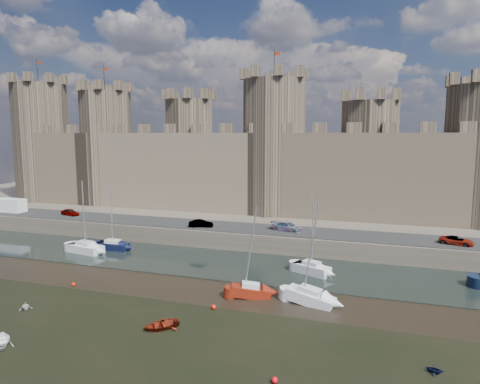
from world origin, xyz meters
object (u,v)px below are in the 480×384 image
(car_3, at_px, (457,241))
(sailboat_2, at_px, (312,268))
(car_0, at_px, (70,212))
(car_2, at_px, (287,226))
(sailboat_1, at_px, (113,245))
(sailboat_5, at_px, (310,296))
(sailboat_4, at_px, (251,290))
(car_1, at_px, (201,224))
(sailboat_0, at_px, (85,248))
(van, at_px, (10,205))

(car_3, xyz_separation_m, sailboat_2, (-16.66, -9.45, -2.27))
(car_0, relative_size, car_2, 0.78)
(sailboat_1, relative_size, sailboat_5, 0.91)
(sailboat_4, bearing_deg, car_1, 108.40)
(car_3, distance_m, sailboat_0, 48.82)
(sailboat_0, xyz_separation_m, sailboat_2, (31.04, 0.68, -0.00))
(car_3, distance_m, sailboat_1, 45.69)
(car_3, height_order, van, van)
(car_3, bearing_deg, sailboat_0, 119.07)
(car_0, relative_size, van, 0.65)
(car_2, relative_size, van, 0.83)
(car_1, xyz_separation_m, sailboat_0, (-13.23, -9.52, -2.31))
(sailboat_0, bearing_deg, car_1, 45.73)
(sailboat_4, bearing_deg, sailboat_2, 44.26)
(car_3, bearing_deg, van, 106.65)
(sailboat_0, xyz_separation_m, sailboat_1, (2.71, 2.49, -0.04))
(sailboat_2, height_order, sailboat_5, sailboat_5)
(car_0, bearing_deg, sailboat_4, -103.17)
(car_1, bearing_deg, van, 71.89)
(car_0, xyz_separation_m, car_1, (24.81, -1.60, -0.02))
(car_2, bearing_deg, car_0, 102.42)
(car_3, relative_size, sailboat_2, 0.42)
(car_3, relative_size, sailboat_4, 0.43)
(sailboat_2, relative_size, sailboat_4, 1.03)
(sailboat_1, bearing_deg, sailboat_2, -3.14)
(car_3, relative_size, sailboat_1, 0.44)
(sailboat_1, bearing_deg, car_3, 10.15)
(sailboat_4, bearing_deg, sailboat_1, 137.58)
(car_0, xyz_separation_m, sailboat_4, (37.87, -19.42, -2.41))
(car_0, height_order, car_1, car_0)
(sailboat_1, xyz_separation_m, sailboat_5, (29.53, -10.61, -0.02))
(sailboat_2, bearing_deg, car_0, -169.41)
(sailboat_2, bearing_deg, car_2, 140.29)
(van, bearing_deg, car_0, 2.53)
(sailboat_1, bearing_deg, van, 163.49)
(car_2, distance_m, sailboat_5, 20.54)
(van, height_order, sailboat_0, sailboat_0)
(car_3, xyz_separation_m, van, (-71.72, 0.54, 0.65))
(van, relative_size, sailboat_2, 0.58)
(sailboat_0, relative_size, sailboat_5, 0.99)
(car_0, relative_size, car_3, 0.90)
(car_0, height_order, car_3, car_0)
(car_1, xyz_separation_m, car_3, (34.47, 0.61, -0.04))
(car_0, xyz_separation_m, sailboat_1, (14.30, -8.63, -2.36))
(car_1, bearing_deg, sailboat_0, 109.39)
(car_1, bearing_deg, car_0, 69.96)
(sailboat_5, bearing_deg, sailboat_2, 109.90)
(car_2, relative_size, car_3, 1.15)
(sailboat_0, xyz_separation_m, sailboat_4, (26.28, -8.30, -0.08))
(car_2, distance_m, sailboat_1, 24.90)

